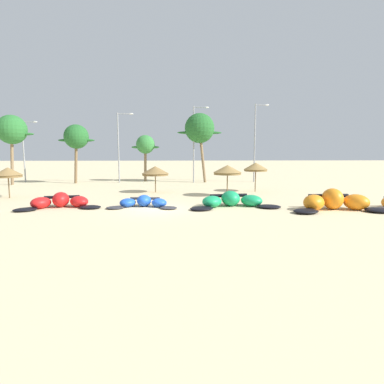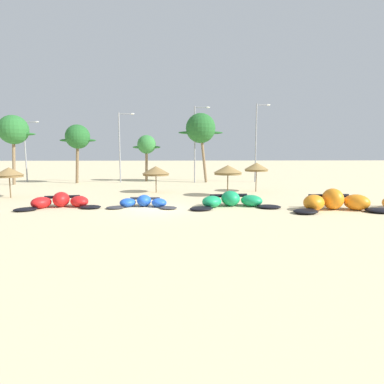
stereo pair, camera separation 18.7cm
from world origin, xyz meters
name	(u,v)px [view 1 (the left image)]	position (x,y,z in m)	size (l,w,h in m)	color
ground_plane	(157,210)	(0.00, 0.00, 0.00)	(260.00, 260.00, 0.00)	beige
kite_left	(60,202)	(-7.19, 1.18, 0.43)	(6.11, 3.40, 1.12)	black
kite_left_of_center	(143,203)	(-1.09, 1.19, 0.33)	(5.43, 2.64, 0.87)	#333338
kite_center	(232,201)	(5.53, 1.03, 0.44)	(7.08, 3.61, 1.15)	black
kite_right_of_center	(335,202)	(12.56, -0.75, 0.57)	(7.23, 3.34, 1.50)	black
beach_umbrella_near_van	(8,172)	(-13.48, 6.36, 2.30)	(2.39, 2.39, 2.74)	brown
beach_umbrella_middle	(155,171)	(-0.75, 9.77, 2.20)	(2.74, 2.74, 2.67)	brown
beach_umbrella_near_palms	(227,170)	(6.09, 6.73, 2.45)	(2.63, 2.63, 2.89)	brown
beach_umbrella_outermost	(256,167)	(9.54, 9.97, 2.56)	(2.46, 2.46, 3.01)	brown
palm_leftmost	(12,130)	(-18.80, 18.24, 6.74)	(5.35, 3.57, 8.60)	#7F6647
palm_left	(76,137)	(-11.53, 19.86, 5.97)	(4.69, 3.13, 7.62)	brown
palm_left_of_gap	(145,145)	(-2.89, 22.23, 5.02)	(3.85, 2.57, 6.41)	#7F6647
palm_center_left	(200,129)	(4.50, 20.39, 7.16)	(5.92, 3.95, 9.20)	#7F6647
lamppost_west	(25,148)	(-18.94, 21.67, 4.68)	(2.11, 0.24, 8.23)	gray
lamppost_west_center	(120,144)	(-6.12, 20.62, 5.19)	(2.17, 0.24, 9.22)	gray
lamppost_east_center	(195,140)	(3.86, 20.14, 5.60)	(2.10, 0.24, 10.04)	gray
lamppost_east	(256,139)	(12.15, 20.66, 5.80)	(1.91, 0.24, 10.48)	gray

